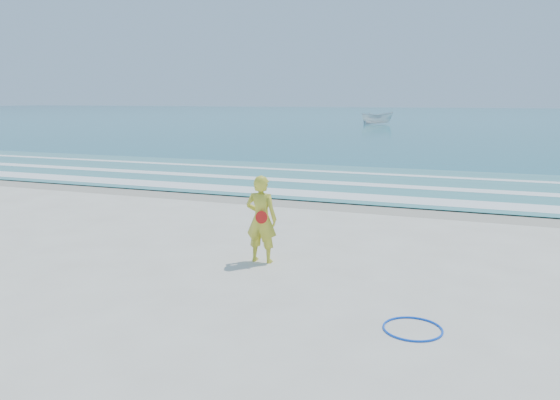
% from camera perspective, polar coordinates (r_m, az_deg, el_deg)
% --- Properties ---
extents(ground, '(400.00, 400.00, 0.00)m').
position_cam_1_polar(ground, '(10.67, -9.78, -8.87)').
color(ground, silver).
rests_on(ground, ground).
extents(wet_sand, '(400.00, 2.40, 0.00)m').
position_cam_1_polar(wet_sand, '(18.71, 4.32, -0.29)').
color(wet_sand, '#B2A893').
rests_on(wet_sand, ground).
extents(ocean, '(400.00, 190.00, 0.04)m').
position_cam_1_polar(ocean, '(113.80, 18.40, 8.31)').
color(ocean, '#19727F').
rests_on(ocean, ground).
extents(shallow, '(400.00, 10.00, 0.01)m').
position_cam_1_polar(shallow, '(23.47, 7.81, 1.97)').
color(shallow, '#59B7AD').
rests_on(shallow, ocean).
extents(foam_near, '(400.00, 1.40, 0.01)m').
position_cam_1_polar(foam_near, '(19.93, 5.39, 0.52)').
color(foam_near, white).
rests_on(foam_near, shallow).
extents(foam_mid, '(400.00, 0.90, 0.01)m').
position_cam_1_polar(foam_mid, '(22.70, 7.35, 1.71)').
color(foam_mid, white).
rests_on(foam_mid, shallow).
extents(foam_far, '(400.00, 0.60, 0.01)m').
position_cam_1_polar(foam_far, '(25.89, 9.07, 2.76)').
color(foam_far, white).
rests_on(foam_far, shallow).
extents(hoop, '(1.21, 1.21, 0.03)m').
position_cam_1_polar(hoop, '(8.91, 13.69, -12.93)').
color(hoop, blue).
rests_on(hoop, ground).
extents(boat, '(4.56, 3.25, 1.65)m').
position_cam_1_polar(boat, '(75.42, 10.13, 8.42)').
color(boat, white).
rests_on(boat, ocean).
extents(woman, '(0.70, 0.47, 1.91)m').
position_cam_1_polar(woman, '(11.80, -1.97, -2.00)').
color(woman, gold).
rests_on(woman, ground).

